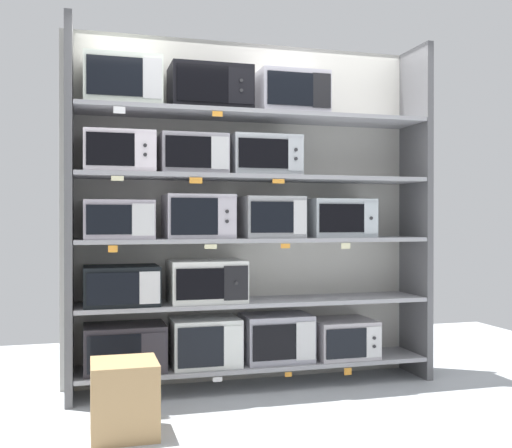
{
  "coord_description": "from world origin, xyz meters",
  "views": [
    {
      "loc": [
        -1.18,
        -4.25,
        1.19
      ],
      "look_at": [
        0.0,
        0.0,
        1.17
      ],
      "focal_mm": 43.04,
      "sensor_mm": 36.0,
      "label": 1
    }
  ],
  "objects_px": {
    "microwave_14": "(210,89)",
    "microwave_1": "(205,342)",
    "microwave_12": "(264,156)",
    "microwave_3": "(342,338)",
    "microwave_11": "(192,155)",
    "microwave_5": "(206,281)",
    "microwave_15": "(290,94)",
    "microwave_2": "(276,337)",
    "microwave_9": "(339,218)",
    "microwave_6": "(118,220)",
    "microwave_4": "(121,285)",
    "microwave_13": "(122,82)",
    "microwave_0": "(125,347)",
    "shipping_carton": "(124,398)",
    "microwave_10": "(119,153)",
    "microwave_8": "(270,217)",
    "microwave_7": "(198,217)"
  },
  "relations": [
    {
      "from": "microwave_1",
      "to": "microwave_10",
      "type": "relative_size",
      "value": 1.02
    },
    {
      "from": "microwave_5",
      "to": "microwave_6",
      "type": "distance_m",
      "value": 0.74
    },
    {
      "from": "microwave_1",
      "to": "microwave_4",
      "type": "relative_size",
      "value": 0.95
    },
    {
      "from": "microwave_3",
      "to": "microwave_13",
      "type": "xyz_separation_m",
      "value": [
        -1.61,
        0.0,
        1.82
      ]
    },
    {
      "from": "microwave_4",
      "to": "microwave_6",
      "type": "xyz_separation_m",
      "value": [
        -0.02,
        0.0,
        0.45
      ]
    },
    {
      "from": "microwave_15",
      "to": "microwave_6",
      "type": "bearing_deg",
      "value": 179.99
    },
    {
      "from": "microwave_6",
      "to": "microwave_15",
      "type": "bearing_deg",
      "value": -0.01
    },
    {
      "from": "microwave_9",
      "to": "microwave_8",
      "type": "bearing_deg",
      "value": -180.0
    },
    {
      "from": "microwave_11",
      "to": "microwave_12",
      "type": "distance_m",
      "value": 0.52
    },
    {
      "from": "microwave_9",
      "to": "microwave_12",
      "type": "xyz_separation_m",
      "value": [
        -0.59,
        -0.0,
        0.45
      ]
    },
    {
      "from": "microwave_8",
      "to": "microwave_15",
      "type": "height_order",
      "value": "microwave_15"
    },
    {
      "from": "microwave_8",
      "to": "microwave_15",
      "type": "relative_size",
      "value": 0.86
    },
    {
      "from": "microwave_1",
      "to": "microwave_12",
      "type": "height_order",
      "value": "microwave_12"
    },
    {
      "from": "microwave_11",
      "to": "microwave_15",
      "type": "relative_size",
      "value": 0.92
    },
    {
      "from": "microwave_9",
      "to": "microwave_7",
      "type": "bearing_deg",
      "value": -179.98
    },
    {
      "from": "shipping_carton",
      "to": "microwave_11",
      "type": "bearing_deg",
      "value": 56.69
    },
    {
      "from": "microwave_1",
      "to": "microwave_7",
      "type": "distance_m",
      "value": 0.88
    },
    {
      "from": "microwave_1",
      "to": "microwave_4",
      "type": "xyz_separation_m",
      "value": [
        -0.57,
        0.0,
        0.41
      ]
    },
    {
      "from": "microwave_11",
      "to": "microwave_15",
      "type": "distance_m",
      "value": 0.86
    },
    {
      "from": "microwave_4",
      "to": "microwave_11",
      "type": "xyz_separation_m",
      "value": [
        0.49,
        0.0,
        0.9
      ]
    },
    {
      "from": "microwave_1",
      "to": "microwave_7",
      "type": "relative_size",
      "value": 1.01
    },
    {
      "from": "microwave_9",
      "to": "microwave_15",
      "type": "height_order",
      "value": "microwave_15"
    },
    {
      "from": "microwave_0",
      "to": "microwave_1",
      "type": "bearing_deg",
      "value": -0.01
    },
    {
      "from": "microwave_14",
      "to": "microwave_1",
      "type": "bearing_deg",
      "value": -179.93
    },
    {
      "from": "microwave_0",
      "to": "microwave_9",
      "type": "xyz_separation_m",
      "value": [
        1.57,
        0.0,
        0.88
      ]
    },
    {
      "from": "microwave_10",
      "to": "microwave_13",
      "type": "relative_size",
      "value": 0.91
    },
    {
      "from": "microwave_3",
      "to": "microwave_4",
      "type": "distance_m",
      "value": 1.68
    },
    {
      "from": "microwave_2",
      "to": "microwave_8",
      "type": "height_order",
      "value": "microwave_8"
    },
    {
      "from": "microwave_9",
      "to": "microwave_5",
      "type": "bearing_deg",
      "value": 180.0
    },
    {
      "from": "microwave_8",
      "to": "microwave_15",
      "type": "bearing_deg",
      "value": -0.05
    },
    {
      "from": "microwave_7",
      "to": "microwave_2",
      "type": "bearing_deg",
      "value": 0.04
    },
    {
      "from": "microwave_1",
      "to": "microwave_2",
      "type": "xyz_separation_m",
      "value": [
        0.53,
        0.0,
        0.0
      ]
    },
    {
      "from": "microwave_5",
      "to": "microwave_15",
      "type": "distance_m",
      "value": 1.48
    },
    {
      "from": "microwave_3",
      "to": "microwave_11",
      "type": "distance_m",
      "value": 1.75
    },
    {
      "from": "microwave_14",
      "to": "shipping_carton",
      "type": "height_order",
      "value": "microwave_14"
    },
    {
      "from": "microwave_14",
      "to": "microwave_9",
      "type": "bearing_deg",
      "value": 0.02
    },
    {
      "from": "microwave_4",
      "to": "microwave_11",
      "type": "bearing_deg",
      "value": 0.01
    },
    {
      "from": "microwave_2",
      "to": "shipping_carton",
      "type": "relative_size",
      "value": 1.18
    },
    {
      "from": "microwave_9",
      "to": "microwave_14",
      "type": "xyz_separation_m",
      "value": [
        -0.98,
        -0.0,
        0.91
      ]
    },
    {
      "from": "microwave_2",
      "to": "microwave_4",
      "type": "height_order",
      "value": "microwave_4"
    },
    {
      "from": "microwave_0",
      "to": "microwave_6",
      "type": "distance_m",
      "value": 0.87
    },
    {
      "from": "microwave_7",
      "to": "microwave_12",
      "type": "bearing_deg",
      "value": 0.05
    },
    {
      "from": "microwave_6",
      "to": "microwave_0",
      "type": "bearing_deg",
      "value": -0.3
    },
    {
      "from": "microwave_11",
      "to": "shipping_carton",
      "type": "distance_m",
      "value": 1.72
    },
    {
      "from": "microwave_0",
      "to": "microwave_14",
      "type": "distance_m",
      "value": 1.88
    },
    {
      "from": "microwave_9",
      "to": "microwave_13",
      "type": "bearing_deg",
      "value": -180.0
    },
    {
      "from": "microwave_9",
      "to": "microwave_11",
      "type": "height_order",
      "value": "microwave_11"
    },
    {
      "from": "microwave_1",
      "to": "microwave_7",
      "type": "xyz_separation_m",
      "value": [
        -0.05,
        -0.0,
        0.88
      ]
    },
    {
      "from": "microwave_5",
      "to": "shipping_carton",
      "type": "relative_size",
      "value": 1.27
    },
    {
      "from": "microwave_5",
      "to": "microwave_15",
      "type": "relative_size",
      "value": 1.05
    }
  ]
}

